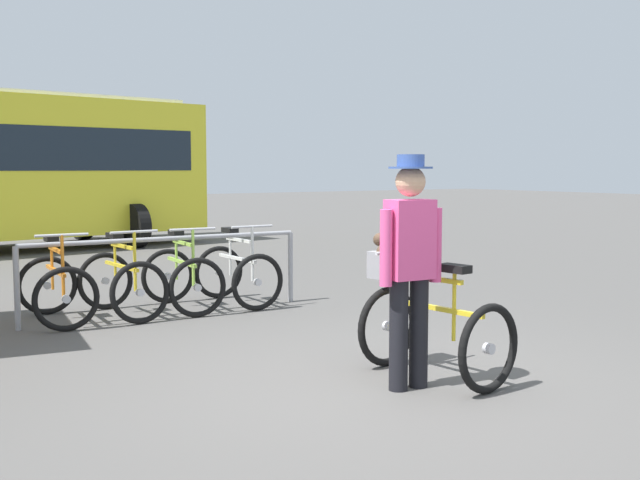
# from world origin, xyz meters

# --- Properties ---
(ground_plane) EXTENTS (80.00, 80.00, 0.00)m
(ground_plane) POSITION_xyz_m (0.00, 0.00, 0.00)
(ground_plane) COLOR #514F4C
(bike_rack_rail) EXTENTS (3.21, 0.16, 0.88)m
(bike_rack_rail) POSITION_xyz_m (-0.19, 3.53, 0.66)
(bike_rack_rail) COLOR #99999E
(bike_rack_rail) RESTS_ON ground
(racked_bike_orange) EXTENTS (0.73, 1.15, 0.98)m
(racked_bike_orange) POSITION_xyz_m (-1.34, 3.74, 0.37)
(racked_bike_orange) COLOR black
(racked_bike_orange) RESTS_ON ground
(racked_bike_yellow) EXTENTS (0.71, 1.14, 0.98)m
(racked_bike_yellow) POSITION_xyz_m (-0.64, 3.72, 0.37)
(racked_bike_yellow) COLOR black
(racked_bike_yellow) RESTS_ON ground
(racked_bike_lime) EXTENTS (0.74, 1.13, 0.97)m
(racked_bike_lime) POSITION_xyz_m (0.06, 3.70, 0.37)
(racked_bike_lime) COLOR black
(racked_bike_lime) RESTS_ON ground
(racked_bike_white) EXTENTS (0.67, 1.10, 0.97)m
(racked_bike_white) POSITION_xyz_m (0.76, 3.68, 0.37)
(racked_bike_white) COLOR black
(racked_bike_white) RESTS_ON ground
(featured_bicycle) EXTENTS (0.78, 1.24, 1.09)m
(featured_bicycle) POSITION_xyz_m (0.53, 0.07, 0.49)
(featured_bicycle) COLOR black
(featured_bicycle) RESTS_ON ground
(person_with_featured_bike) EXTENTS (0.53, 0.32, 1.72)m
(person_with_featured_bike) POSITION_xyz_m (0.20, -0.15, 0.95)
(person_with_featured_bike) COLOR black
(person_with_featured_bike) RESTS_ON ground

